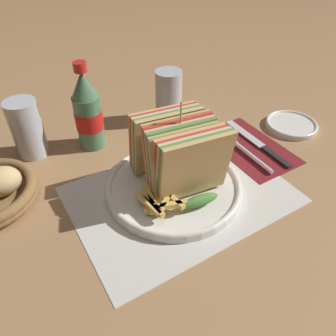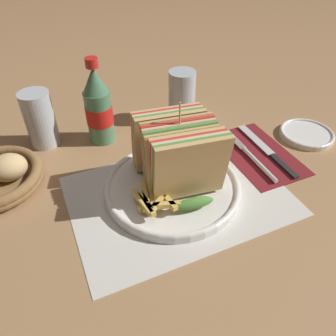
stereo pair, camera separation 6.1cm
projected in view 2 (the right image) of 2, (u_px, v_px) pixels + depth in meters
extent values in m
plane|color=#9E754C|center=(166.00, 200.00, 0.60)|extent=(4.00, 4.00, 0.00)
cube|color=silver|center=(178.00, 194.00, 0.61)|extent=(0.39, 0.28, 0.00)
cylinder|color=white|center=(172.00, 188.00, 0.62)|extent=(0.26, 0.26, 0.01)
torus|color=white|center=(172.00, 185.00, 0.61)|extent=(0.26, 0.26, 0.01)
cube|color=tan|center=(192.00, 171.00, 0.54)|extent=(0.13, 0.04, 0.13)
cube|color=#518E3D|center=(190.00, 168.00, 0.54)|extent=(0.13, 0.04, 0.13)
cube|color=beige|center=(188.00, 166.00, 0.55)|extent=(0.13, 0.04, 0.13)
cube|color=red|center=(187.00, 164.00, 0.56)|extent=(0.13, 0.04, 0.13)
cube|color=tan|center=(185.00, 161.00, 0.56)|extent=(0.13, 0.04, 0.13)
ellipsoid|color=#518E3D|center=(194.00, 203.00, 0.56)|extent=(0.07, 0.03, 0.02)
cube|color=tan|center=(183.00, 165.00, 0.56)|extent=(0.13, 0.04, 0.13)
cube|color=#518E3D|center=(182.00, 161.00, 0.56)|extent=(0.13, 0.04, 0.13)
cube|color=beige|center=(181.00, 158.00, 0.57)|extent=(0.13, 0.04, 0.13)
cube|color=red|center=(179.00, 155.00, 0.57)|extent=(0.13, 0.04, 0.13)
cube|color=tan|center=(178.00, 152.00, 0.58)|extent=(0.13, 0.04, 0.13)
ellipsoid|color=#518E3D|center=(183.00, 187.00, 0.59)|extent=(0.07, 0.03, 0.02)
cube|color=tan|center=(169.00, 142.00, 0.60)|extent=(0.13, 0.04, 0.13)
cube|color=#518E3D|center=(168.00, 140.00, 0.61)|extent=(0.13, 0.04, 0.13)
cube|color=beige|center=(167.00, 138.00, 0.61)|extent=(0.13, 0.04, 0.13)
cube|color=red|center=(166.00, 137.00, 0.62)|extent=(0.13, 0.04, 0.13)
cube|color=tan|center=(165.00, 135.00, 0.63)|extent=(0.13, 0.04, 0.13)
ellipsoid|color=#518E3D|center=(172.00, 172.00, 0.62)|extent=(0.07, 0.03, 0.02)
cylinder|color=tan|center=(179.00, 145.00, 0.56)|extent=(0.00, 0.00, 0.17)
cube|color=#E0B756|center=(148.00, 202.00, 0.56)|extent=(0.02, 0.05, 0.01)
cube|color=#E0B756|center=(152.00, 201.00, 0.57)|extent=(0.06, 0.03, 0.01)
cube|color=#E0B756|center=(144.00, 197.00, 0.57)|extent=(0.03, 0.07, 0.01)
cube|color=#E0B756|center=(142.00, 202.00, 0.55)|extent=(0.02, 0.06, 0.01)
cube|color=#E0B756|center=(163.00, 205.00, 0.55)|extent=(0.06, 0.03, 0.01)
cube|color=#E0B756|center=(147.00, 204.00, 0.55)|extent=(0.01, 0.06, 0.01)
cube|color=#E0B756|center=(163.00, 198.00, 0.56)|extent=(0.06, 0.04, 0.01)
cube|color=#E0B756|center=(144.00, 191.00, 0.57)|extent=(0.02, 0.05, 0.01)
cube|color=#E0B756|center=(167.00, 199.00, 0.56)|extent=(0.02, 0.06, 0.01)
cube|color=maroon|center=(257.00, 153.00, 0.71)|extent=(0.13, 0.21, 0.00)
cylinder|color=silver|center=(259.00, 164.00, 0.67)|extent=(0.01, 0.12, 0.01)
cylinder|color=silver|center=(232.00, 140.00, 0.74)|extent=(0.00, 0.08, 0.00)
cylinder|color=silver|center=(234.00, 139.00, 0.74)|extent=(0.00, 0.08, 0.00)
cylinder|color=silver|center=(235.00, 139.00, 0.74)|extent=(0.00, 0.08, 0.00)
cylinder|color=silver|center=(237.00, 139.00, 0.74)|extent=(0.00, 0.08, 0.00)
cube|color=black|center=(284.00, 166.00, 0.67)|extent=(0.01, 0.08, 0.00)
cube|color=silver|center=(256.00, 139.00, 0.74)|extent=(0.02, 0.12, 0.00)
cylinder|color=#4C7F5B|center=(100.00, 117.00, 0.72)|extent=(0.06, 0.06, 0.12)
cylinder|color=red|center=(99.00, 114.00, 0.71)|extent=(0.06, 0.06, 0.04)
cone|color=#4C7F5B|center=(94.00, 80.00, 0.66)|extent=(0.05, 0.05, 0.05)
cylinder|color=red|center=(91.00, 63.00, 0.64)|extent=(0.03, 0.03, 0.02)
cylinder|color=silver|center=(182.00, 96.00, 0.78)|extent=(0.06, 0.06, 0.12)
cylinder|color=black|center=(182.00, 106.00, 0.80)|extent=(0.06, 0.06, 0.07)
cylinder|color=silver|center=(40.00, 119.00, 0.70)|extent=(0.06, 0.06, 0.12)
cylinder|color=black|center=(43.00, 129.00, 0.72)|extent=(0.06, 0.06, 0.07)
ellipsoid|color=tan|center=(8.00, 167.00, 0.62)|extent=(0.07, 0.06, 0.05)
cylinder|color=white|center=(306.00, 135.00, 0.76)|extent=(0.12, 0.12, 0.01)
torus|color=white|center=(307.00, 133.00, 0.76)|extent=(0.12, 0.12, 0.01)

